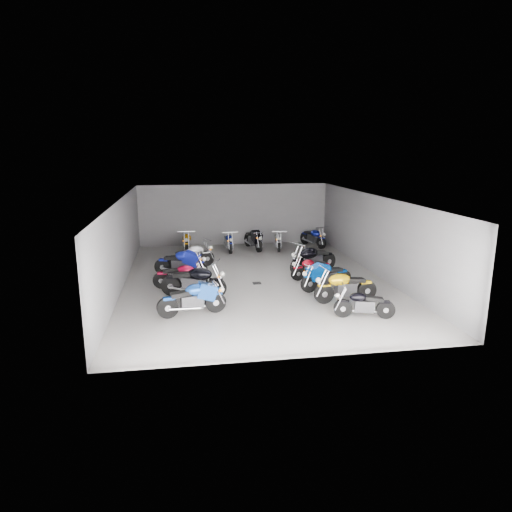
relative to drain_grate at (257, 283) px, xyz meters
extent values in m
plane|color=gray|center=(0.00, 0.50, -0.01)|extent=(14.00, 14.00, 0.00)
cube|color=slate|center=(0.00, 7.50, 1.59)|extent=(10.00, 0.10, 3.20)
cube|color=slate|center=(-5.00, 0.50, 1.59)|extent=(0.10, 14.00, 3.20)
cube|color=slate|center=(5.00, 0.50, 1.59)|extent=(0.10, 14.00, 3.20)
cube|color=black|center=(0.00, 0.50, 3.21)|extent=(10.00, 14.00, 0.04)
cube|color=black|center=(0.00, 0.00, 0.00)|extent=(0.32, 0.32, 0.01)
cylinder|color=black|center=(-1.79, -2.92, 0.32)|extent=(0.67, 0.25, 0.66)
cylinder|color=black|center=(-3.26, -3.20, 0.32)|extent=(0.68, 0.27, 0.66)
cube|color=#2D2D30|center=(-2.53, -3.06, 0.43)|extent=(0.72, 0.43, 0.41)
ellipsoid|color=navy|center=(-2.30, -3.02, 0.76)|extent=(0.77, 0.54, 0.37)
cube|color=black|center=(-2.85, -3.12, 0.72)|extent=(0.67, 0.40, 0.19)
cylinder|color=black|center=(-1.66, -1.51, 0.35)|extent=(0.72, 0.37, 0.72)
cylinder|color=black|center=(-3.20, -0.99, 0.35)|extent=(0.73, 0.39, 0.72)
cube|color=#2D2D30|center=(-2.43, -1.25, 0.46)|extent=(0.80, 0.55, 0.45)
ellipsoid|color=black|center=(-2.20, -1.33, 0.82)|extent=(0.86, 0.67, 0.40)
cube|color=black|center=(-2.77, -1.14, 0.78)|extent=(0.75, 0.52, 0.20)
cylinder|color=black|center=(-2.20, -0.40, 0.30)|extent=(0.63, 0.26, 0.62)
cylinder|color=black|center=(-3.57, -0.09, 0.30)|extent=(0.64, 0.28, 0.62)
cube|color=#2D2D30|center=(-2.89, -0.24, 0.40)|extent=(0.68, 0.42, 0.39)
ellipsoid|color=#A1072B|center=(-2.68, -0.29, 0.71)|extent=(0.73, 0.52, 0.35)
cube|color=black|center=(-3.19, -0.18, 0.67)|extent=(0.64, 0.40, 0.18)
cylinder|color=black|center=(-2.14, 1.26, 0.33)|extent=(0.69, 0.36, 0.68)
cylinder|color=black|center=(-3.59, 1.79, 0.33)|extent=(0.69, 0.38, 0.68)
cube|color=#2D2D30|center=(-2.87, 1.52, 0.44)|extent=(0.76, 0.53, 0.42)
ellipsoid|color=#1824B6|center=(-2.65, 1.45, 0.78)|extent=(0.82, 0.64, 0.38)
cube|color=black|center=(-3.19, 1.64, 0.74)|extent=(0.71, 0.50, 0.19)
cylinder|color=black|center=(-1.74, 2.98, 0.33)|extent=(0.67, 0.38, 0.67)
cylinder|color=black|center=(-3.13, 2.39, 0.33)|extent=(0.68, 0.40, 0.67)
cube|color=#2D2D30|center=(-2.44, 2.69, 0.43)|extent=(0.75, 0.55, 0.42)
ellipsoid|color=silver|center=(-2.23, 2.78, 0.76)|extent=(0.81, 0.66, 0.38)
cube|color=black|center=(-2.75, 2.56, 0.72)|extent=(0.70, 0.51, 0.19)
cylinder|color=black|center=(2.02, -3.97, 0.28)|extent=(0.58, 0.25, 0.56)
cylinder|color=black|center=(3.26, -4.28, 0.28)|extent=(0.58, 0.27, 0.56)
cube|color=#2D2D30|center=(2.64, -4.13, 0.36)|extent=(0.62, 0.40, 0.35)
ellipsoid|color=black|center=(2.45, -4.08, 0.65)|extent=(0.67, 0.49, 0.32)
cube|color=black|center=(2.91, -4.20, 0.61)|extent=(0.58, 0.37, 0.16)
cylinder|color=black|center=(1.83, -2.66, 0.33)|extent=(0.69, 0.19, 0.68)
cylinder|color=black|center=(3.36, -2.54, 0.33)|extent=(0.69, 0.21, 0.68)
cube|color=#2D2D30|center=(2.59, -2.60, 0.44)|extent=(0.71, 0.37, 0.42)
ellipsoid|color=#CA9A09|center=(2.36, -2.62, 0.78)|extent=(0.75, 0.48, 0.38)
cube|color=black|center=(2.93, -2.57, 0.74)|extent=(0.67, 0.35, 0.19)
cylinder|color=black|center=(1.67, -1.42, 0.32)|extent=(0.67, 0.33, 0.66)
cylinder|color=black|center=(3.08, -0.95, 0.32)|extent=(0.67, 0.35, 0.66)
cube|color=#2D2D30|center=(2.38, -1.18, 0.43)|extent=(0.73, 0.50, 0.41)
ellipsoid|color=#023FA3|center=(2.16, -1.26, 0.75)|extent=(0.79, 0.61, 0.37)
cube|color=black|center=(2.69, -1.08, 0.71)|extent=(0.68, 0.47, 0.19)
cylinder|color=black|center=(1.64, 0.12, 0.28)|extent=(0.58, 0.25, 0.56)
cylinder|color=black|center=(2.88, 0.43, 0.28)|extent=(0.58, 0.27, 0.56)
cube|color=#2D2D30|center=(2.26, 0.28, 0.36)|extent=(0.62, 0.40, 0.35)
ellipsoid|color=#A1091A|center=(2.07, 0.23, 0.65)|extent=(0.67, 0.49, 0.32)
cube|color=black|center=(2.53, 0.35, 0.61)|extent=(0.58, 0.37, 0.16)
cylinder|color=black|center=(1.84, 0.88, 0.36)|extent=(0.72, 0.44, 0.72)
cylinder|color=black|center=(3.33, 1.57, 0.36)|extent=(0.73, 0.46, 0.72)
cube|color=#2D2D30|center=(2.59, 1.23, 0.47)|extent=(0.81, 0.62, 0.45)
ellipsoid|color=black|center=(2.36, 1.12, 0.83)|extent=(0.89, 0.73, 0.41)
cube|color=black|center=(2.91, 1.38, 0.79)|extent=(0.76, 0.58, 0.21)
cylinder|color=black|center=(-2.58, 5.15, 0.33)|extent=(0.16, 0.67, 0.66)
cylinder|color=black|center=(-2.52, 6.65, 0.33)|extent=(0.18, 0.67, 0.66)
cube|color=#2D2D30|center=(-2.55, 5.90, 0.43)|extent=(0.34, 0.69, 0.41)
ellipsoid|color=orange|center=(-2.56, 5.68, 0.76)|extent=(0.44, 0.72, 0.37)
cube|color=black|center=(-2.54, 6.23, 0.72)|extent=(0.32, 0.64, 0.19)
cylinder|color=black|center=(-0.46, 5.19, 0.29)|extent=(0.15, 0.61, 0.60)
cylinder|color=black|center=(-0.52, 6.55, 0.29)|extent=(0.17, 0.61, 0.60)
cube|color=#2D2D30|center=(-0.49, 5.87, 0.39)|extent=(0.31, 0.62, 0.38)
ellipsoid|color=navy|center=(-0.48, 5.66, 0.69)|extent=(0.40, 0.65, 0.34)
cube|color=black|center=(-0.50, 6.17, 0.65)|extent=(0.29, 0.58, 0.17)
cylinder|color=black|center=(0.96, 5.28, 0.33)|extent=(0.28, 0.69, 0.67)
cylinder|color=black|center=(0.62, 6.77, 0.33)|extent=(0.30, 0.69, 0.67)
cube|color=#2D2D30|center=(0.79, 6.02, 0.44)|extent=(0.46, 0.74, 0.42)
ellipsoid|color=black|center=(0.84, 5.80, 0.77)|extent=(0.57, 0.79, 0.38)
cube|color=black|center=(0.72, 6.35, 0.73)|extent=(0.43, 0.69, 0.19)
cylinder|color=black|center=(1.95, 5.15, 0.29)|extent=(0.20, 0.60, 0.59)
cylinder|color=black|center=(2.14, 6.47, 0.29)|extent=(0.22, 0.60, 0.59)
cube|color=#2D2D30|center=(2.04, 5.81, 0.38)|extent=(0.36, 0.63, 0.37)
ellipsoid|color=#ADACB3|center=(2.02, 5.61, 0.67)|extent=(0.45, 0.67, 0.33)
cube|color=black|center=(2.09, 6.10, 0.64)|extent=(0.33, 0.59, 0.17)
cylinder|color=black|center=(4.25, 5.56, 0.31)|extent=(0.34, 0.64, 0.63)
cylinder|color=black|center=(3.75, 6.90, 0.31)|extent=(0.36, 0.64, 0.63)
cube|color=#2D2D30|center=(4.00, 6.23, 0.41)|extent=(0.50, 0.70, 0.39)
ellipsoid|color=#121C96|center=(4.08, 6.03, 0.72)|extent=(0.61, 0.77, 0.36)
cube|color=black|center=(3.89, 6.53, 0.68)|extent=(0.47, 0.66, 0.18)
camera|label=1|loc=(-2.69, -16.55, 5.03)|focal=32.00mm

